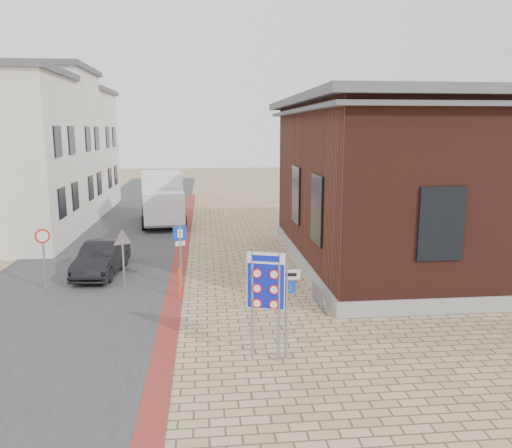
{
  "coord_description": "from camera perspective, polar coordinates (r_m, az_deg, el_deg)",
  "views": [
    {
      "loc": [
        -0.89,
        -12.77,
        5.54
      ],
      "look_at": [
        0.9,
        4.67,
        2.2
      ],
      "focal_mm": 35.0,
      "sensor_mm": 36.0,
      "label": 1
    }
  ],
  "objects": [
    {
      "name": "ground",
      "position": [
        13.95,
        -1.76,
        -12.62
      ],
      "size": [
        120.0,
        120.0,
        0.0
      ],
      "primitive_type": "plane",
      "color": "tan",
      "rests_on": "ground"
    },
    {
      "name": "parking_sign",
      "position": [
        17.76,
        -8.66,
        -2.39
      ],
      "size": [
        0.47,
        0.24,
        2.27
      ],
      "rotation": [
        0.0,
        0.0,
        0.43
      ],
      "color": "gray",
      "rests_on": "ground"
    },
    {
      "name": "townhouse_mid",
      "position": [
        32.4,
        -24.3,
        8.13
      ],
      "size": [
        7.4,
        6.4,
        9.1
      ],
      "color": "silver",
      "rests_on": "ground"
    },
    {
      "name": "townhouse_far",
      "position": [
        38.16,
        -21.44,
        7.99
      ],
      "size": [
        7.4,
        6.4,
        8.3
      ],
      "color": "silver",
      "rests_on": "ground"
    },
    {
      "name": "bollard",
      "position": [
        16.84,
        -8.75,
        -6.74
      ],
      "size": [
        0.09,
        0.09,
        1.01
      ],
      "primitive_type": "cylinder",
      "rotation": [
        0.0,
        0.0,
        0.04
      ],
      "color": "#FF480D",
      "rests_on": "ground"
    },
    {
      "name": "speed_sign",
      "position": [
        18.76,
        -23.13,
        -2.71
      ],
      "size": [
        0.48,
        0.23,
        2.18
      ],
      "rotation": [
        0.0,
        0.0,
        0.4
      ],
      "color": "gray",
      "rests_on": "ground"
    },
    {
      "name": "box_truck",
      "position": [
        29.97,
        -10.66,
        2.93
      ],
      "size": [
        2.93,
        5.92,
        2.98
      ],
      "rotation": [
        0.0,
        0.0,
        0.11
      ],
      "color": "slate",
      "rests_on": "ground"
    },
    {
      "name": "essen_sign",
      "position": [
        12.09,
        3.5,
        -8.3
      ],
      "size": [
        0.65,
        0.07,
        2.41
      ],
      "rotation": [
        0.0,
        0.0,
        -0.05
      ],
      "color": "gray",
      "rests_on": "ground"
    },
    {
      "name": "road_strip",
      "position": [
        28.69,
        -15.0,
        -0.7
      ],
      "size": [
        7.0,
        60.0,
        0.02
      ],
      "primitive_type": "cube",
      "color": "#38383A",
      "rests_on": "ground"
    },
    {
      "name": "bike_rack",
      "position": [
        16.27,
        7.11,
        -8.23
      ],
      "size": [
        0.08,
        1.8,
        0.6
      ],
      "color": "slate",
      "rests_on": "ground"
    },
    {
      "name": "yield_sign",
      "position": [
        18.05,
        -15.01,
        -2.29
      ],
      "size": [
        0.71,
        0.34,
        2.09
      ],
      "rotation": [
        0.0,
        0.0,
        0.39
      ],
      "color": "gray",
      "rests_on": "ground"
    },
    {
      "name": "brick_building",
      "position": [
        22.2,
        20.67,
        4.79
      ],
      "size": [
        13.0,
        13.0,
        6.8
      ],
      "color": "gray",
      "rests_on": "ground"
    },
    {
      "name": "curb_strip",
      "position": [
        23.46,
        -8.43,
        -2.95
      ],
      "size": [
        0.6,
        40.0,
        0.02
      ],
      "primitive_type": "cube",
      "color": "maroon",
      "rests_on": "ground"
    },
    {
      "name": "sedan",
      "position": [
        20.2,
        -17.22,
        -3.77
      ],
      "size": [
        1.67,
        3.94,
        1.26
      ],
      "primitive_type": "imported",
      "rotation": [
        0.0,
        0.0,
        -0.09
      ],
      "color": "black",
      "rests_on": "ground"
    },
    {
      "name": "border_sign",
      "position": [
        11.92,
        1.13,
        -6.83
      ],
      "size": [
        0.89,
        0.32,
        2.7
      ],
      "rotation": [
        0.0,
        0.0,
        -0.31
      ],
      "color": "gray",
      "rests_on": "ground"
    }
  ]
}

